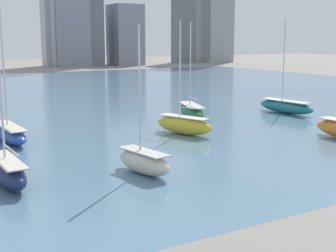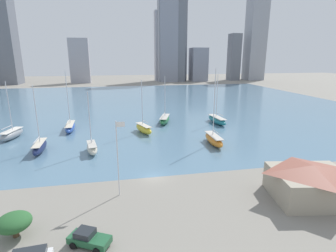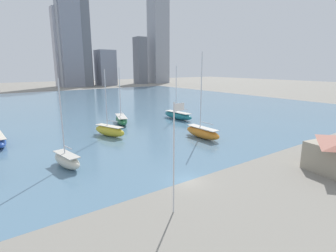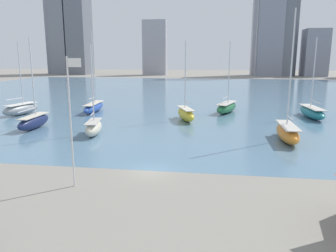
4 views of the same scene
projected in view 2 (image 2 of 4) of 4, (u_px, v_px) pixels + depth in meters
The scene contains 15 objects.
ground_plane at pixel (154, 177), 42.88m from camera, with size 500.00×500.00×0.00m, color gray.
harbor_water at pixel (130, 104), 109.27m from camera, with size 180.00×140.00×0.00m.
boat_shed at pixel (311, 182), 35.86m from camera, with size 11.20×9.77×4.96m.
flag_pole at pixel (118, 156), 35.86m from camera, with size 1.24×0.14×10.89m.
yard_shrub at pixel (14, 222), 28.31m from camera, with size 3.64×3.64×2.70m.
distant_city_skyline at pixel (142, 40), 199.54m from camera, with size 217.77×20.00×72.76m.
sailboat_teal at pixel (217, 120), 77.22m from camera, with size 3.37×10.54×14.22m.
sailboat_navy at pixel (40, 147), 53.98m from camera, with size 2.25×8.56×13.69m.
sailboat_blue at pixel (70, 127), 69.89m from camera, with size 2.84×10.35×15.65m.
sailboat_green at pixel (165, 119), 77.84m from camera, with size 5.51×10.03×13.73m.
sailboat_yellow at pixel (144, 129), 67.44m from camera, with size 4.59×8.25×13.49m.
sailboat_orange at pixel (214, 139), 58.59m from camera, with size 2.32×9.06×16.73m.
sailboat_gray at pixel (12, 134), 62.74m from camera, with size 4.35×8.75×13.67m.
sailboat_cream at pixel (92, 148), 53.36m from camera, with size 3.10×6.79×12.51m.
parked_pickup_green at pixel (88, 238), 27.15m from camera, with size 4.71×3.64×1.74m.
Camera 2 is at (-5.36, -39.00, 19.09)m, focal length 28.00 mm.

